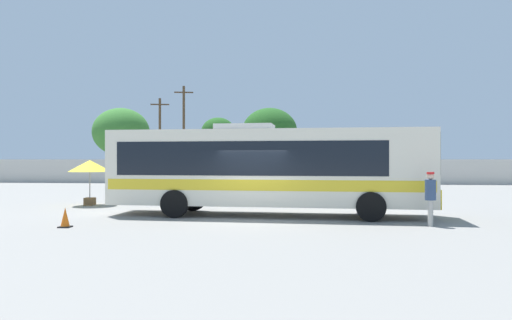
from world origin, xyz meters
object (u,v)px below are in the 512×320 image
vendor_umbrella_near_gate_yellow (90,167)px  traffic_cone_on_apron (65,218)px  utility_pole_near (160,138)px  roadside_tree_left (121,132)px  roadside_tree_midright (270,131)px  roadside_tree_midleft (218,132)px  utility_pole_far (184,132)px  coach_bus_cream_yellow (265,167)px  parked_car_leftmost_silver (153,176)px  parked_car_second_black (227,176)px  attendant_by_bus_door (430,195)px

vendor_umbrella_near_gate_yellow → traffic_cone_on_apron: vendor_umbrella_near_gate_yellow is taller
utility_pole_near → roadside_tree_left: (-5.46, 4.11, 0.87)m
roadside_tree_midright → roadside_tree_midleft: bearing=-162.1°
utility_pole_near → utility_pole_far: bearing=-16.7°
roadside_tree_left → utility_pole_far: bearing=-31.3°
vendor_umbrella_near_gate_yellow → traffic_cone_on_apron: 7.74m
utility_pole_far → roadside_tree_midleft: (2.94, 2.18, 0.09)m
roadside_tree_left → roadside_tree_midright: size_ratio=1.04×
utility_pole_near → utility_pole_far: size_ratio=0.89×
utility_pole_near → traffic_cone_on_apron: size_ratio=12.69×
utility_pole_near → roadside_tree_left: bearing=143.1°
coach_bus_cream_yellow → vendor_umbrella_near_gate_yellow: coach_bus_cream_yellow is taller
utility_pole_near → parked_car_leftmost_silver: bearing=-77.8°
parked_car_second_black → utility_pole_near: utility_pole_near is taller
vendor_umbrella_near_gate_yellow → roadside_tree_left: roadside_tree_left is taller
utility_pole_near → utility_pole_far: (2.56, -0.77, 0.52)m
attendant_by_bus_door → roadside_tree_midleft: roadside_tree_midleft is taller
parked_car_leftmost_silver → roadside_tree_midleft: bearing=64.4°
parked_car_leftmost_silver → roadside_tree_midright: bearing=47.9°
coach_bus_cream_yellow → parked_car_leftmost_silver: size_ratio=2.85×
coach_bus_cream_yellow → traffic_cone_on_apron: 7.36m
coach_bus_cream_yellow → parked_car_leftmost_silver: bearing=118.1°
roadside_tree_midright → traffic_cone_on_apron: size_ratio=11.57×
coach_bus_cream_yellow → roadside_tree_left: bearing=119.6°
vendor_umbrella_near_gate_yellow → roadside_tree_midleft: size_ratio=0.34×
attendant_by_bus_door → vendor_umbrella_near_gate_yellow: (-14.13, 5.78, 0.81)m
vendor_umbrella_near_gate_yellow → parked_car_leftmost_silver: bearing=97.4°
parked_car_second_black → utility_pole_near: size_ratio=0.56×
coach_bus_cream_yellow → parked_car_second_black: bearing=102.7°
vendor_umbrella_near_gate_yellow → roadside_tree_midright: bearing=75.6°
roadside_tree_midleft → roadside_tree_midright: roadside_tree_midright is taller
parked_car_leftmost_silver → parked_car_second_black: size_ratio=0.95×
attendant_by_bus_door → parked_car_leftmost_silver: size_ratio=0.41×
parked_car_second_black → utility_pole_far: bearing=129.7°
parked_car_second_black → attendant_by_bus_door: bearing=-65.8°
attendant_by_bus_door → roadside_tree_left: roadside_tree_left is taller
parked_car_leftmost_silver → utility_pole_near: size_ratio=0.53×
parked_car_leftmost_silver → roadside_tree_left: 13.76m
parked_car_leftmost_silver → roadside_tree_midleft: 10.12m
roadside_tree_midleft → utility_pole_far: bearing=-143.5°
parked_car_leftmost_silver → roadside_tree_midleft: (4.00, 8.36, 4.06)m
coach_bus_cream_yellow → roadside_tree_midleft: 29.37m
attendant_by_bus_door → parked_car_leftmost_silver: bearing=125.9°
roadside_tree_midright → vendor_umbrella_near_gate_yellow: bearing=-104.4°
attendant_by_bus_door → traffic_cone_on_apron: size_ratio=2.75×
vendor_umbrella_near_gate_yellow → parked_car_second_black: size_ratio=0.47×
vendor_umbrella_near_gate_yellow → traffic_cone_on_apron: size_ratio=3.34×
attendant_by_bus_door → roadside_tree_left: bearing=124.7°
coach_bus_cream_yellow → utility_pole_far: utility_pole_far is taller
coach_bus_cream_yellow → vendor_umbrella_near_gate_yellow: bearing=158.5°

